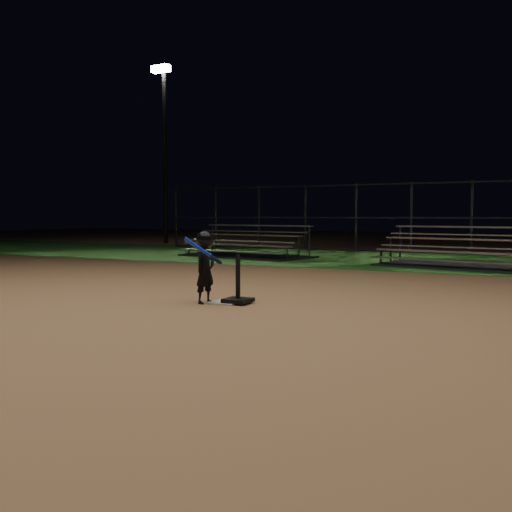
{
  "coord_description": "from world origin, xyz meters",
  "views": [
    {
      "loc": [
        4.3,
        -7.43,
        1.31
      ],
      "look_at": [
        0.0,
        1.0,
        0.65
      ],
      "focal_mm": 40.22,
      "sensor_mm": 36.0,
      "label": 1
    }
  ],
  "objects_px": {
    "child_batter": "(205,265)",
    "bleacher_left": "(246,250)",
    "batting_tee": "(238,294)",
    "light_pole_left": "(164,139)",
    "bleacher_right": "(465,259)",
    "home_plate": "(226,302)"
  },
  "relations": [
    {
      "from": "child_batter",
      "to": "bleacher_left",
      "type": "relative_size",
      "value": 0.24
    },
    {
      "from": "batting_tee",
      "to": "light_pole_left",
      "type": "relative_size",
      "value": 0.09
    },
    {
      "from": "child_batter",
      "to": "bleacher_left",
      "type": "xyz_separation_m",
      "value": [
        -4.04,
        8.87,
        -0.37
      ]
    },
    {
      "from": "bleacher_left",
      "to": "bleacher_right",
      "type": "distance_m",
      "value": 6.82
    },
    {
      "from": "home_plate",
      "to": "batting_tee",
      "type": "relative_size",
      "value": 0.62
    },
    {
      "from": "home_plate",
      "to": "batting_tee",
      "type": "height_order",
      "value": "batting_tee"
    },
    {
      "from": "home_plate",
      "to": "bleacher_right",
      "type": "xyz_separation_m",
      "value": [
        2.47,
        7.8,
        0.2
      ]
    },
    {
      "from": "child_batter",
      "to": "bleacher_right",
      "type": "xyz_separation_m",
      "value": [
        2.72,
        7.98,
        -0.37
      ]
    },
    {
      "from": "child_batter",
      "to": "light_pole_left",
      "type": "bearing_deg",
      "value": 50.19
    },
    {
      "from": "batting_tee",
      "to": "home_plate",
      "type": "bearing_deg",
      "value": -175.15
    },
    {
      "from": "home_plate",
      "to": "bleacher_right",
      "type": "relative_size",
      "value": 0.1
    },
    {
      "from": "batting_tee",
      "to": "child_batter",
      "type": "height_order",
      "value": "child_batter"
    },
    {
      "from": "home_plate",
      "to": "batting_tee",
      "type": "distance_m",
      "value": 0.24
    },
    {
      "from": "child_batter",
      "to": "bleacher_right",
      "type": "relative_size",
      "value": 0.24
    },
    {
      "from": "batting_tee",
      "to": "light_pole_left",
      "type": "xyz_separation_m",
      "value": [
        -12.2,
        14.93,
        4.79
      ]
    },
    {
      "from": "batting_tee",
      "to": "bleacher_right",
      "type": "relative_size",
      "value": 0.16
    },
    {
      "from": "home_plate",
      "to": "light_pole_left",
      "type": "distance_m",
      "value": 19.79
    },
    {
      "from": "bleacher_right",
      "to": "light_pole_left",
      "type": "distance_m",
      "value": 16.81
    },
    {
      "from": "batting_tee",
      "to": "child_batter",
      "type": "distance_m",
      "value": 0.65
    },
    {
      "from": "bleacher_left",
      "to": "light_pole_left",
      "type": "xyz_separation_m",
      "value": [
        -7.71,
        6.25,
        4.73
      ]
    },
    {
      "from": "home_plate",
      "to": "bleacher_right",
      "type": "bearing_deg",
      "value": 72.46
    },
    {
      "from": "batting_tee",
      "to": "bleacher_right",
      "type": "distance_m",
      "value": 8.11
    }
  ]
}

